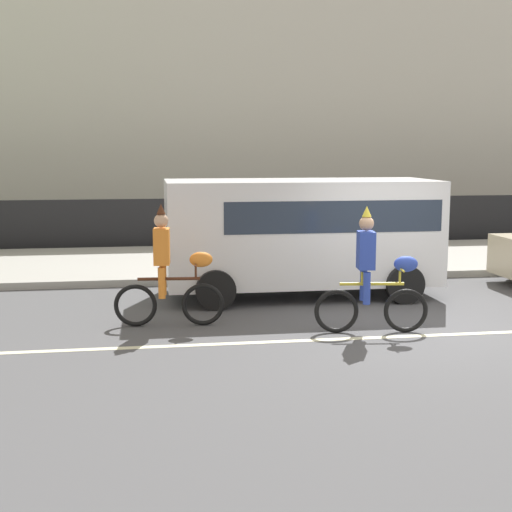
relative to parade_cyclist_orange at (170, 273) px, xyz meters
The scene contains 8 objects.
ground_plane 3.91m from the parade_cyclist_orange, 10.34° to the right, with size 80.00×80.00×0.00m, color #4C4C4F.
road_centre_line 4.03m from the parade_cyclist_orange, 17.51° to the right, with size 36.00×0.14×0.01m, color beige.
sidewalk_curb 6.97m from the parade_cyclist_orange, 57.11° to the left, with size 60.00×5.00×0.15m, color #9E9B93.
fence_line 9.49m from the parade_cyclist_orange, 66.66° to the left, with size 40.00×0.08×1.40m, color black.
building_backdrop 18.59m from the parade_cyclist_orange, 70.85° to the left, with size 28.00×8.00×7.94m, color beige.
parade_cyclist_orange is the anchor object (origin of this frame).
parade_cyclist_cobalt 3.12m from the parade_cyclist_orange, 16.45° to the right, with size 1.72×0.51×1.92m.
parked_van_white 3.31m from the parade_cyclist_orange, 37.92° to the left, with size 5.00×2.22×2.18m.
Camera 1 is at (-4.09, -10.29, 2.75)m, focal length 50.00 mm.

